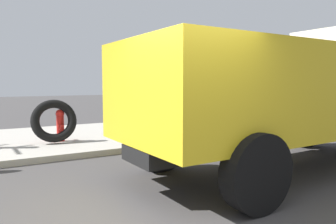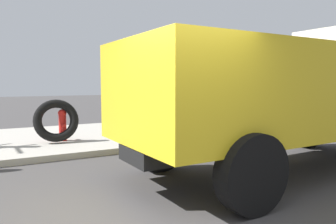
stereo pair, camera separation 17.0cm
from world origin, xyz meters
name	(u,v)px [view 2 (the right image)]	position (x,y,z in m)	size (l,w,h in m)	color
sidewalk_curb	(62,139)	(0.00, 6.50, 0.07)	(36.00, 5.00, 0.15)	#ADA89E
fire_hydrant	(63,124)	(-0.12, 5.70, 0.62)	(0.23, 0.52, 0.87)	red
loose_tire	(56,121)	(-0.31, 5.56, 0.74)	(1.17, 1.17, 0.23)	black
dump_truck_yellow	(298,90)	(3.64, 1.07, 1.61)	(7.07, 2.98, 3.00)	gold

